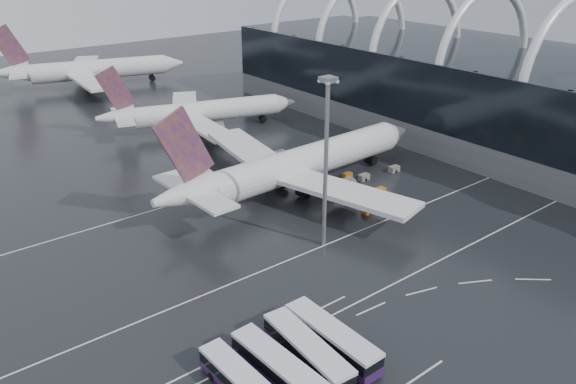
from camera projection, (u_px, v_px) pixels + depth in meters
ground at (395, 272)px, 80.73m from camera, size 420.00×420.00×0.00m
terminal at (519, 100)px, 125.11m from camera, size 42.00×160.00×34.90m
lane_marking_near at (406, 278)px, 79.29m from camera, size 120.00×0.25×0.01m
lane_marking_mid at (339, 240)px, 89.33m from camera, size 120.00×0.25×0.01m
lane_marking_far at (241, 184)px, 109.40m from camera, size 120.00×0.25×0.01m
bus_bay_line_north at (260, 338)px, 67.22m from camera, size 28.00×0.25×0.01m
airliner_main at (296, 166)px, 104.40m from camera, size 61.31×53.81×20.79m
airliner_gate_b at (198, 113)px, 139.11m from camera, size 49.52×43.92×17.48m
airliner_gate_c at (90, 71)px, 179.73m from camera, size 57.76×52.51×20.84m
bus_row_near_a at (242, 382)px, 58.25m from camera, size 3.20×12.30×3.01m
bus_row_near_b at (278, 368)px, 60.04m from camera, size 3.63×13.29×3.24m
bus_row_near_c at (307, 352)px, 62.30m from camera, size 3.99×13.72×3.33m
bus_row_near_d at (332, 338)px, 64.43m from camera, size 3.32×13.57×3.34m
floodlight_mast at (326, 144)px, 81.08m from camera, size 2.03×2.03×26.43m
gse_cart_belly_a at (379, 192)px, 104.73m from camera, size 2.37×1.40×1.29m
gse_cart_belly_b at (364, 177)px, 111.21m from camera, size 2.22×1.31×1.21m
gse_cart_belly_c at (368, 210)px, 97.88m from camera, size 2.16×1.28×1.18m
gse_cart_belly_d at (394, 169)px, 115.13m from camera, size 2.24×1.32×1.22m
gse_cart_belly_e at (347, 175)px, 112.23m from camera, size 1.94×1.14×1.06m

